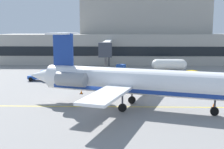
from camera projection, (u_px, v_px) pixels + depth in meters
The scene contains 10 objects.
ground at pixel (100, 108), 34.20m from camera, with size 120.00×120.00×0.11m.
terminal_building at pixel (136, 37), 80.82m from camera, with size 70.22×16.07×18.50m.
jet_bridge_west at pixel (107, 47), 61.93m from camera, with size 2.40×20.75×6.64m.
regional_jet at pixel (133, 81), 33.60m from camera, with size 27.64×20.00×8.60m.
baggage_tug at pixel (42, 76), 51.85m from camera, with size 4.07×2.11×1.86m.
pushback_tractor at pixel (122, 70), 58.82m from camera, with size 3.11×3.93×2.11m.
belt_loader at pixel (189, 76), 51.50m from camera, with size 3.13×3.99×1.92m.
fuel_tank at pixel (169, 65), 62.71m from camera, with size 7.50×2.51×2.70m.
safety_cone_alpha at pixel (214, 106), 34.06m from camera, with size 0.47×0.47×0.55m.
safety_cone_bravo at pixel (81, 92), 41.40m from camera, with size 0.47×0.47×0.55m.
Camera 1 is at (2.29, -33.15, 9.04)m, focal length 47.19 mm.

